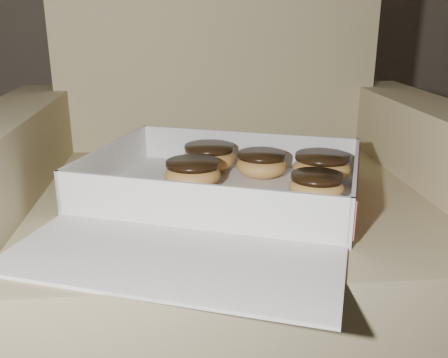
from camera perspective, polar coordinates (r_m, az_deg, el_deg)
armchair at (r=1.01m, az=0.26°, el=-6.58°), size 0.90×0.76×0.94m
bakery_box at (r=0.83m, az=-0.62°, el=-1.90°), size 0.60×0.64×0.07m
donut_a at (r=0.93m, az=11.09°, el=1.37°), size 0.11×0.11×0.05m
donut_b at (r=0.83m, az=10.51°, el=-0.80°), size 0.09×0.09×0.05m
donut_c at (r=0.94m, az=4.31°, el=1.76°), size 0.10×0.10×0.05m
donut_d at (r=0.88m, az=-3.62°, el=0.66°), size 0.10×0.10×0.05m
donut_e at (r=0.98m, az=-1.70°, el=2.56°), size 0.10×0.10×0.05m
crumb_a at (r=0.76m, az=8.07°, el=-4.26°), size 0.01×0.01×0.00m
crumb_b at (r=0.88m, az=-3.50°, el=-1.11°), size 0.01×0.01×0.00m
crumb_c at (r=0.82m, az=-9.41°, el=-2.77°), size 0.01×0.01×0.00m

